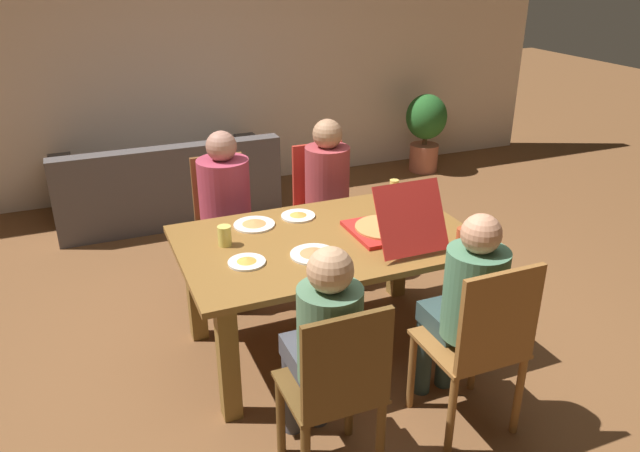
{
  "coord_description": "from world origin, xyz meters",
  "views": [
    {
      "loc": [
        -1.26,
        -2.96,
        2.26
      ],
      "look_at": [
        0.0,
        0.1,
        0.78
      ],
      "focal_mm": 34.44,
      "sensor_mm": 36.0,
      "label": 1
    }
  ],
  "objects_px": {
    "chair_3": "(223,219)",
    "plate_0": "(298,215)",
    "chair_2": "(481,342)",
    "chair_0": "(337,390)",
    "person_2": "(466,300)",
    "plate_1": "(314,254)",
    "dining_table": "(326,258)",
    "drinking_glass_0": "(394,190)",
    "person_1": "(330,186)",
    "person_0": "(323,339)",
    "plate_2": "(254,224)",
    "plate_3": "(247,261)",
    "potted_plant": "(426,127)",
    "person_3": "(227,202)",
    "chair_1": "(322,202)",
    "drinking_glass_2": "(462,240)",
    "pizza_box_0": "(389,227)",
    "drinking_glass_1": "(225,236)",
    "couch": "(167,188)"
  },
  "relations": [
    {
      "from": "dining_table",
      "to": "chair_0",
      "type": "relative_size",
      "value": 1.78
    },
    {
      "from": "chair_1",
      "to": "potted_plant",
      "type": "xyz_separation_m",
      "value": [
        1.93,
        1.68,
        -0.03
      ]
    },
    {
      "from": "drinking_glass_0",
      "to": "drinking_glass_2",
      "type": "distance_m",
      "value": 0.81
    },
    {
      "from": "drinking_glass_1",
      "to": "person_0",
      "type": "bearing_deg",
      "value": -79.01
    },
    {
      "from": "drinking_glass_0",
      "to": "person_2",
      "type": "bearing_deg",
      "value": -101.6
    },
    {
      "from": "person_0",
      "to": "plate_2",
      "type": "height_order",
      "value": "person_0"
    },
    {
      "from": "chair_3",
      "to": "plate_0",
      "type": "bearing_deg",
      "value": -61.94
    },
    {
      "from": "dining_table",
      "to": "pizza_box_0",
      "type": "distance_m",
      "value": 0.41
    },
    {
      "from": "person_0",
      "to": "person_1",
      "type": "height_order",
      "value": "person_1"
    },
    {
      "from": "person_1",
      "to": "plate_0",
      "type": "relative_size",
      "value": 5.59
    },
    {
      "from": "plate_2",
      "to": "couch",
      "type": "height_order",
      "value": "plate_2"
    },
    {
      "from": "plate_3",
      "to": "chair_0",
      "type": "bearing_deg",
      "value": -80.97
    },
    {
      "from": "person_2",
      "to": "person_0",
      "type": "bearing_deg",
      "value": -177.75
    },
    {
      "from": "chair_3",
      "to": "plate_1",
      "type": "relative_size",
      "value": 3.79
    },
    {
      "from": "pizza_box_0",
      "to": "drinking_glass_1",
      "type": "height_order",
      "value": "pizza_box_0"
    },
    {
      "from": "chair_3",
      "to": "drinking_glass_1",
      "type": "distance_m",
      "value": 0.91
    },
    {
      "from": "plate_2",
      "to": "person_0",
      "type": "bearing_deg",
      "value": -91.95
    },
    {
      "from": "plate_1",
      "to": "person_2",
      "type": "bearing_deg",
      "value": -49.57
    },
    {
      "from": "plate_3",
      "to": "drinking_glass_0",
      "type": "xyz_separation_m",
      "value": [
        1.16,
        0.5,
        0.06
      ]
    },
    {
      "from": "person_2",
      "to": "drinking_glass_0",
      "type": "relative_size",
      "value": 8.12
    },
    {
      "from": "plate_0",
      "to": "pizza_box_0",
      "type": "bearing_deg",
      "value": -49.55
    },
    {
      "from": "plate_0",
      "to": "plate_2",
      "type": "xyz_separation_m",
      "value": [
        -0.29,
        -0.02,
        0.0
      ]
    },
    {
      "from": "dining_table",
      "to": "chair_3",
      "type": "bearing_deg",
      "value": 111.11
    },
    {
      "from": "person_1",
      "to": "plate_0",
      "type": "xyz_separation_m",
      "value": [
        -0.44,
        -0.52,
        0.05
      ]
    },
    {
      "from": "drinking_glass_1",
      "to": "drinking_glass_2",
      "type": "height_order",
      "value": "drinking_glass_2"
    },
    {
      "from": "plate_1",
      "to": "drinking_glass_0",
      "type": "distance_m",
      "value": 0.97
    },
    {
      "from": "chair_1",
      "to": "plate_3",
      "type": "height_order",
      "value": "chair_1"
    },
    {
      "from": "chair_0",
      "to": "dining_table",
      "type": "bearing_deg",
      "value": 69.44
    },
    {
      "from": "person_3",
      "to": "potted_plant",
      "type": "distance_m",
      "value": 3.28
    },
    {
      "from": "chair_2",
      "to": "chair_0",
      "type": "bearing_deg",
      "value": -177.95
    },
    {
      "from": "chair_1",
      "to": "plate_1",
      "type": "distance_m",
      "value": 1.33
    },
    {
      "from": "person_3",
      "to": "plate_1",
      "type": "bearing_deg",
      "value": -77.62
    },
    {
      "from": "person_2",
      "to": "couch",
      "type": "relative_size",
      "value": 0.6
    },
    {
      "from": "plate_2",
      "to": "drinking_glass_1",
      "type": "xyz_separation_m",
      "value": [
        -0.23,
        -0.2,
        0.05
      ]
    },
    {
      "from": "dining_table",
      "to": "plate_0",
      "type": "bearing_deg",
      "value": 97.11
    },
    {
      "from": "pizza_box_0",
      "to": "plate_3",
      "type": "xyz_separation_m",
      "value": [
        -0.87,
        -0.02,
        -0.04
      ]
    },
    {
      "from": "person_1",
      "to": "person_3",
      "type": "height_order",
      "value": "person_3"
    },
    {
      "from": "dining_table",
      "to": "chair_1",
      "type": "xyz_separation_m",
      "value": [
        0.4,
        1.01,
        -0.08
      ]
    },
    {
      "from": "pizza_box_0",
      "to": "plate_0",
      "type": "distance_m",
      "value": 0.61
    },
    {
      "from": "dining_table",
      "to": "person_0",
      "type": "relative_size",
      "value": 1.45
    },
    {
      "from": "plate_1",
      "to": "drinking_glass_1",
      "type": "bearing_deg",
      "value": 143.43
    },
    {
      "from": "chair_2",
      "to": "potted_plant",
      "type": "relative_size",
      "value": 1.14
    },
    {
      "from": "person_2",
      "to": "plate_1",
      "type": "xyz_separation_m",
      "value": [
        -0.55,
        0.64,
        0.06
      ]
    },
    {
      "from": "chair_0",
      "to": "person_3",
      "type": "distance_m",
      "value": 1.86
    },
    {
      "from": "plate_1",
      "to": "person_1",
      "type": "bearing_deg",
      "value": 62.33
    },
    {
      "from": "person_3",
      "to": "plate_2",
      "type": "xyz_separation_m",
      "value": [
        0.04,
        -0.51,
        0.04
      ]
    },
    {
      "from": "person_1",
      "to": "drinking_glass_0",
      "type": "xyz_separation_m",
      "value": [
        0.24,
        -0.5,
        0.11
      ]
    },
    {
      "from": "person_0",
      "to": "drinking_glass_0",
      "type": "bearing_deg",
      "value": 50.2
    },
    {
      "from": "potted_plant",
      "to": "drinking_glass_0",
      "type": "bearing_deg",
      "value": -126.01
    },
    {
      "from": "person_1",
      "to": "person_2",
      "type": "height_order",
      "value": "person_1"
    }
  ]
}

